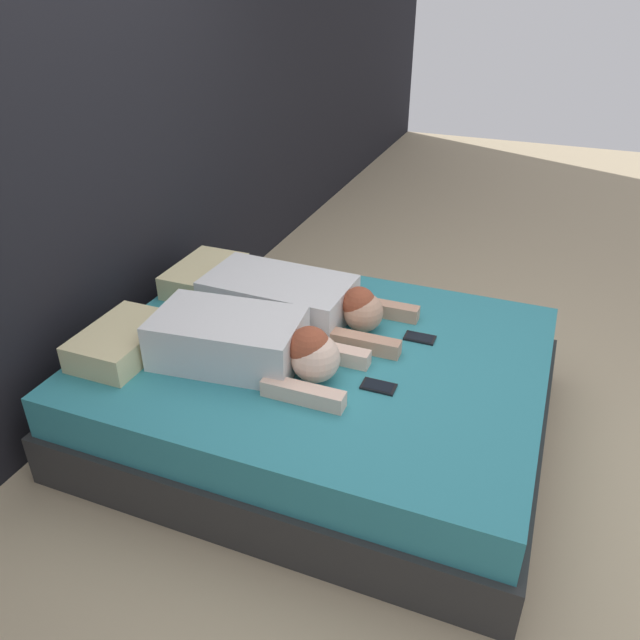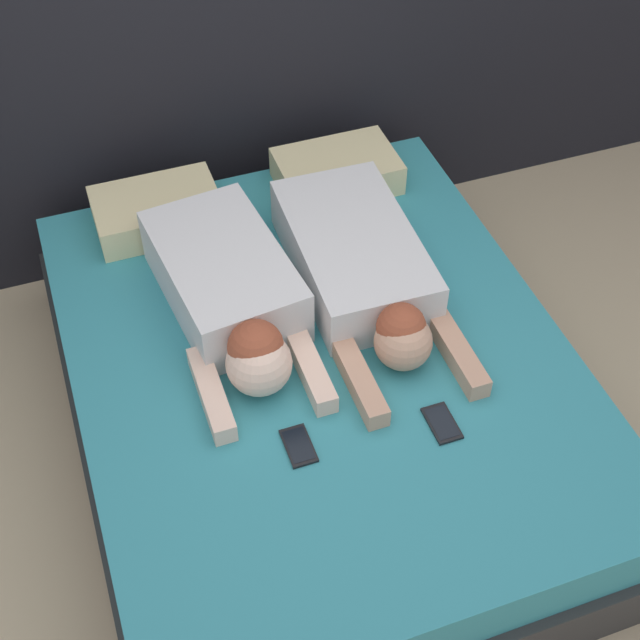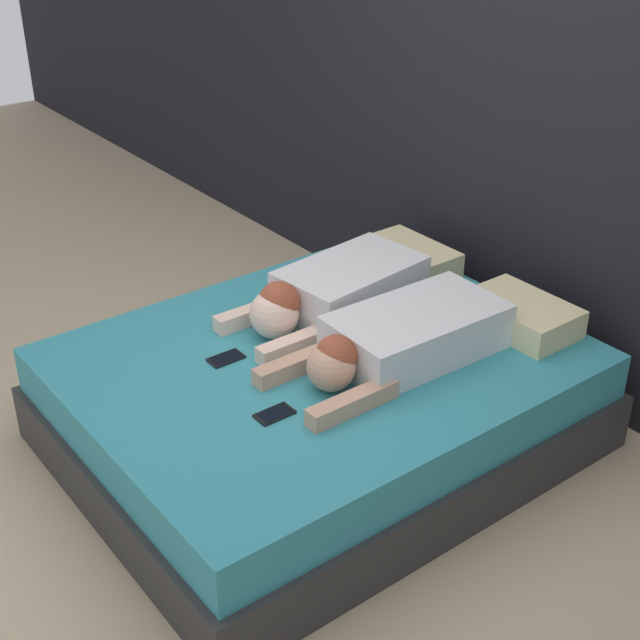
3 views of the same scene
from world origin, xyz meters
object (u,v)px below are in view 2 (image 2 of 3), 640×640
object	(u,v)px
bed	(320,394)
person_left	(232,297)
cell_phone_left	(299,446)
person_right	(363,271)
pillow_head_right	(337,171)
cell_phone_right	(442,423)
pillow_head_left	(157,211)

from	to	relation	value
bed	person_left	size ratio (longest dim) A/B	2.18
person_left	cell_phone_left	size ratio (longest dim) A/B	6.52
person_right	cell_phone_left	xyz separation A→B (m)	(-0.42, -0.55, -0.09)
pillow_head_right	person_left	bearing A→B (deg)	-135.61
cell_phone_left	cell_phone_right	distance (m)	0.44
cell_phone_left	pillow_head_right	bearing A→B (deg)	64.50
pillow_head_left	person_right	world-z (taller)	person_right
pillow_head_left	person_left	size ratio (longest dim) A/B	0.49
cell_phone_right	pillow_head_left	bearing A→B (deg)	116.73
pillow_head_left	person_left	world-z (taller)	person_left
bed	person_left	xyz separation A→B (m)	(-0.22, 0.23, 0.33)
bed	person_right	distance (m)	0.45
bed	cell_phone_left	bearing A→B (deg)	-119.21
pillow_head_right	cell_phone_right	bearing A→B (deg)	-94.97
pillow_head_left	cell_phone_right	xyz separation A→B (m)	(0.60, -1.20, -0.06)
pillow_head_left	person_right	distance (m)	0.83
cell_phone_left	cell_phone_right	bearing A→B (deg)	-8.76
cell_phone_right	person_right	bearing A→B (deg)	91.55
person_left	cell_phone_right	xyz separation A→B (m)	(0.47, -0.63, -0.10)
person_left	pillow_head_left	bearing A→B (deg)	103.10
bed	pillow_head_left	size ratio (longest dim) A/B	4.43
person_left	person_right	world-z (taller)	person_left
pillow_head_right	pillow_head_left	bearing A→B (deg)	180.00
pillow_head_left	cell_phone_left	distance (m)	1.14
person_left	person_right	distance (m)	0.46
pillow_head_left	cell_phone_left	world-z (taller)	pillow_head_left
person_left	person_right	xyz separation A→B (m)	(0.45, -0.02, -0.01)
pillow_head_left	cell_phone_left	size ratio (longest dim) A/B	3.21
bed	cell_phone_right	distance (m)	0.52
pillow_head_left	person_left	xyz separation A→B (m)	(0.13, -0.56, 0.04)
pillow_head_left	person_right	xyz separation A→B (m)	(0.59, -0.58, 0.03)
pillow_head_right	person_right	distance (m)	0.59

